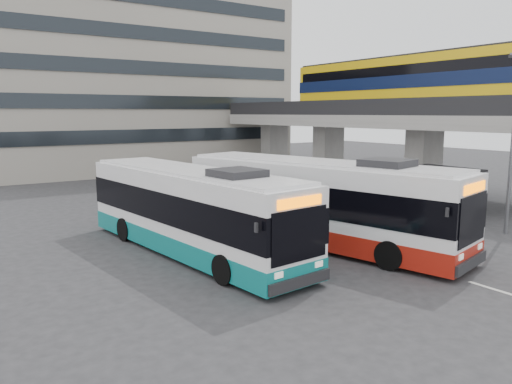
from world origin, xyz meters
TOP-DOWN VIEW (x-y plane):
  - ground at (0.00, 0.00)m, footprint 120.00×120.00m
  - viaduct at (17.00, 11.15)m, footprint 8.00×32.00m
  - bike_shelter at (8.45, 3.00)m, footprint 10.00×4.00m
  - office_block at (6.00, 36.00)m, footprint 30.00×15.00m
  - road_markings at (2.50, -3.00)m, footprint 0.15×7.60m
  - bus_main at (1.54, 1.59)m, footprint 5.90×13.50m
  - bus_teal at (-3.70, 3.30)m, footprint 3.97×12.76m
  - pedestrian at (-0.66, 4.02)m, footprint 0.59×0.76m

SIDE VIEW (x-z plane):
  - ground at x=0.00m, z-range 0.00..0.00m
  - road_markings at x=2.50m, z-range 0.00..0.01m
  - pedestrian at x=-0.66m, z-range 0.00..1.84m
  - bike_shelter at x=8.45m, z-range 0.37..2.91m
  - bus_teal at x=-3.70m, z-range -0.13..3.58m
  - bus_main at x=1.54m, z-range -0.14..3.76m
  - viaduct at x=17.00m, z-range 1.39..11.07m
  - office_block at x=6.00m, z-range 0.00..25.00m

